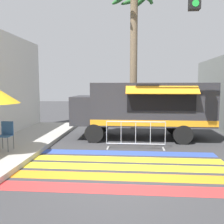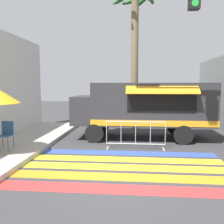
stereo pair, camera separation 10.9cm
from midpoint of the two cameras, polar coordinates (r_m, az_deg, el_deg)
name	(u,v)px [view 2 (the right image)]	position (r m, az deg, el deg)	size (l,w,h in m)	color
ground_plane	(116,176)	(6.68, 1.29, -14.32)	(60.00, 60.00, 0.00)	#38383A
crosswalk_painted	(117,167)	(7.31, 1.67, -12.47)	(6.40, 3.60, 0.01)	red
food_truck	(141,105)	(11.01, 6.98, 1.58)	(5.94, 2.71, 2.44)	#2D2D33
traffic_signal_pole	(215,27)	(8.36, 22.77, 17.57)	(4.46, 0.29, 5.99)	#515456
folding_chair	(6,132)	(9.21, -22.71, -4.35)	(0.42, 0.42, 0.96)	#4C4C51
barricade_front	(136,135)	(9.23, 5.75, -5.30)	(2.17, 0.44, 1.03)	#B7BABF
palm_tree	(134,34)	(13.91, 5.34, 17.41)	(2.35, 2.36, 7.46)	#7A664C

